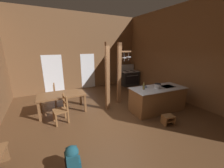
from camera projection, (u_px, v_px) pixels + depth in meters
name	position (u px, v px, depth m)	size (l,w,h in m)	color
ground_plane	(114.00, 118.00, 4.87)	(7.89, 8.80, 0.10)	brown
wall_back	(81.00, 52.00, 7.74)	(7.89, 0.14, 4.28)	brown
wall_right	(186.00, 54.00, 5.90)	(0.14, 8.80, 4.28)	brown
glazed_door_back_left	(53.00, 74.00, 7.26)	(1.00, 0.01, 2.05)	white
glazed_panel_back_right	(88.00, 71.00, 8.14)	(0.84, 0.01, 2.05)	white
kitchen_island	(157.00, 99.00, 5.30)	(2.23, 1.13, 0.94)	brown
stove_range	(129.00, 78.00, 8.82)	(1.18, 0.87, 1.32)	black
support_post_with_pot_rack	(120.00, 72.00, 5.79)	(0.61, 0.24, 2.63)	brown
support_post_center	(107.00, 78.00, 5.14)	(0.14, 0.14, 2.63)	brown
step_stool	(168.00, 119.00, 4.40)	(0.41, 0.35, 0.30)	brown
dining_table	(62.00, 96.00, 5.11)	(1.73, 0.96, 0.74)	brown
ladderback_chair_near_window	(58.00, 95.00, 5.82)	(0.48, 0.48, 0.95)	brown
ladderback_chair_by_post	(62.00, 109.00, 4.46)	(0.49, 0.49, 0.95)	brown
backpack	(72.00, 158.00, 2.68)	(0.33, 0.35, 0.60)	#194756
stockpot_on_counter	(158.00, 86.00, 5.07)	(0.31, 0.24, 0.18)	#A8AAB2
mixing_bowl_on_counter	(145.00, 87.00, 5.21)	(0.17, 0.17, 0.06)	slate
bottle_tall_on_counter	(144.00, 87.00, 4.93)	(0.08, 0.08, 0.27)	brown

